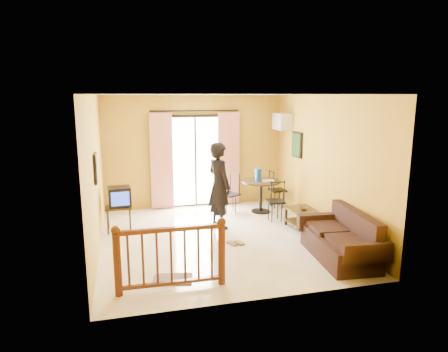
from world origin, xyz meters
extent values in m
plane|color=beige|center=(0.00, 0.00, 0.00)|extent=(5.00, 5.00, 0.00)
plane|color=white|center=(0.00, 0.00, 2.80)|extent=(5.00, 5.00, 0.00)
plane|color=#B78C23|center=(0.00, 2.50, 1.40)|extent=(4.50, 0.00, 4.50)
plane|color=#B78C23|center=(0.00, -2.50, 1.40)|extent=(4.50, 0.00, 4.50)
plane|color=#B78C23|center=(-2.25, 0.00, 1.40)|extent=(0.00, 5.00, 5.00)
plane|color=#B78C23|center=(2.25, 0.00, 1.40)|extent=(0.00, 5.00, 5.00)
cube|color=black|center=(0.00, 2.48, 1.15)|extent=(1.34, 0.03, 2.34)
cube|color=white|center=(0.00, 2.45, 1.15)|extent=(1.20, 0.04, 2.20)
cube|color=black|center=(0.00, 2.43, 1.15)|extent=(0.04, 0.02, 2.20)
cube|color=beige|center=(-0.85, 2.40, 1.20)|extent=(0.55, 0.08, 2.35)
cube|color=beige|center=(0.85, 2.40, 1.20)|extent=(0.55, 0.08, 2.35)
cylinder|color=black|center=(0.00, 2.40, 2.42)|extent=(2.20, 0.04, 0.04)
cube|color=black|center=(-1.90, 0.95, 0.52)|extent=(0.53, 0.45, 0.04)
cylinder|color=black|center=(-2.12, 0.77, 0.26)|extent=(0.04, 0.04, 0.52)
cylinder|color=black|center=(-1.68, 0.77, 0.26)|extent=(0.04, 0.04, 0.52)
cylinder|color=black|center=(-2.12, 1.13, 0.26)|extent=(0.04, 0.04, 0.52)
cylinder|color=black|center=(-1.68, 1.13, 0.26)|extent=(0.04, 0.04, 0.52)
cube|color=black|center=(-1.87, 0.95, 0.74)|extent=(0.48, 0.44, 0.40)
cube|color=#2940F9|center=(-1.85, 0.75, 0.74)|extent=(0.36, 0.05, 0.29)
cube|color=black|center=(-2.22, -0.20, 1.55)|extent=(0.04, 0.42, 0.52)
cube|color=#524E46|center=(-2.19, -0.20, 1.55)|extent=(0.01, 0.34, 0.44)
cylinder|color=black|center=(1.43, 1.53, 0.76)|extent=(0.93, 0.93, 0.04)
cylinder|color=black|center=(1.43, 1.53, 0.38)|extent=(0.08, 0.08, 0.76)
cylinder|color=black|center=(1.43, 1.53, 0.01)|extent=(0.46, 0.46, 0.03)
cylinder|color=#1244AA|center=(1.35, 1.52, 0.93)|extent=(0.16, 0.16, 0.30)
cube|color=silver|center=(1.57, 1.43, 0.79)|extent=(0.30, 0.22, 0.02)
cube|color=silver|center=(2.10, 1.95, 2.15)|extent=(0.30, 0.60, 0.40)
cube|color=gray|center=(1.95, 1.95, 2.15)|extent=(0.02, 0.56, 0.36)
cube|color=black|center=(2.22, 1.30, 1.65)|extent=(0.04, 0.50, 0.60)
cube|color=black|center=(2.19, 1.30, 1.65)|extent=(0.01, 0.42, 0.52)
cube|color=black|center=(1.85, 0.03, 0.41)|extent=(0.54, 0.97, 0.04)
cube|color=black|center=(1.85, 0.03, 0.13)|extent=(0.50, 0.93, 0.03)
cube|color=black|center=(1.63, -0.41, 0.21)|extent=(0.05, 0.05, 0.41)
cube|color=black|center=(2.07, -0.41, 0.21)|extent=(0.05, 0.05, 0.41)
cube|color=black|center=(1.63, 0.46, 0.21)|extent=(0.05, 0.05, 0.41)
cube|color=black|center=(2.07, 0.46, 0.21)|extent=(0.05, 0.05, 0.41)
imported|color=brown|center=(1.85, 0.07, 0.46)|extent=(0.18, 0.18, 0.05)
cube|color=black|center=(1.80, -1.48, 0.20)|extent=(0.95, 1.68, 0.40)
cube|color=black|center=(2.10, -1.48, 0.55)|extent=(0.32, 1.62, 0.55)
cube|color=black|center=(1.80, -2.27, 0.42)|extent=(0.82, 0.23, 0.30)
cube|color=black|center=(1.80, -0.70, 0.42)|extent=(0.82, 0.23, 0.30)
cube|color=black|center=(1.75, -1.84, 0.43)|extent=(0.61, 0.70, 0.10)
cube|color=black|center=(1.75, -1.13, 0.43)|extent=(0.61, 0.70, 0.10)
imported|color=black|center=(0.18, 0.65, 0.92)|extent=(0.64, 0.78, 1.84)
cylinder|color=#471E0F|center=(-1.90, -1.90, 0.46)|extent=(0.11, 0.11, 0.92)
cylinder|color=#471E0F|center=(-0.40, -1.90, 0.46)|extent=(0.11, 0.11, 0.92)
sphere|color=#471E0F|center=(-1.90, -1.90, 0.97)|extent=(0.13, 0.13, 0.13)
sphere|color=#471E0F|center=(-0.40, -1.90, 0.97)|extent=(0.13, 0.13, 0.13)
cube|color=#471E0F|center=(-1.15, -1.90, 0.92)|extent=(1.55, 0.08, 0.06)
cube|color=#471E0F|center=(-1.15, -1.90, 0.10)|extent=(1.55, 0.06, 0.05)
cube|color=#62594E|center=(-1.10, -1.60, 0.01)|extent=(0.66, 0.50, 0.02)
cube|color=brown|center=(0.18, -0.38, 0.01)|extent=(0.18, 0.27, 0.03)
cube|color=brown|center=(0.32, -0.38, 0.01)|extent=(0.18, 0.27, 0.03)
camera|label=1|loc=(-1.74, -7.32, 2.79)|focal=32.00mm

